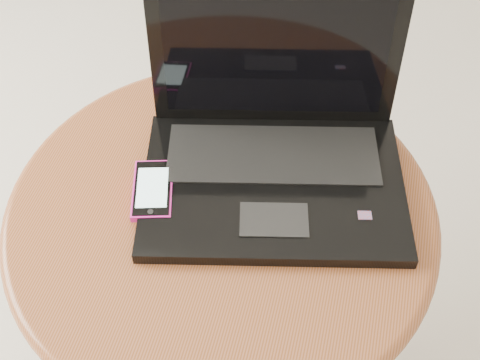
# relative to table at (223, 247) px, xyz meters

# --- Properties ---
(table) EXTENTS (0.67, 0.67, 0.53)m
(table) POSITION_rel_table_xyz_m (0.00, 0.00, 0.00)
(table) COLOR #4D2D18
(table) RESTS_ON ground
(laptop) EXTENTS (0.46, 0.39, 0.26)m
(laptop) POSITION_rel_table_xyz_m (0.06, 0.09, 0.16)
(laptop) COLOR black
(laptop) RESTS_ON table
(phone_black) EXTENTS (0.10, 0.13, 0.01)m
(phone_black) POSITION_rel_table_xyz_m (-0.08, 0.02, 0.12)
(phone_black) COLOR black
(phone_black) RESTS_ON table
(phone_pink) EXTENTS (0.09, 0.12, 0.01)m
(phone_pink) POSITION_rel_table_xyz_m (-0.11, -0.01, 0.13)
(phone_pink) COLOR #F023A6
(phone_pink) RESTS_ON phone_black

